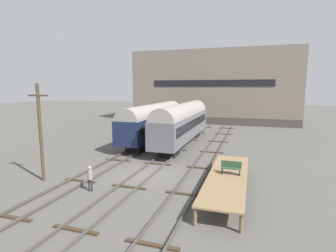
{
  "coord_description": "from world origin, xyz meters",
  "views": [
    {
      "loc": [
        8.14,
        -19.18,
        7.1
      ],
      "look_at": [
        -2.05,
        12.47,
        2.2
      ],
      "focal_mm": 28.0,
      "sensor_mm": 36.0,
      "label": 1
    }
  ],
  "objects_px": {
    "bench": "(231,167)",
    "train_car_navy": "(154,120)",
    "train_car_grey": "(183,121)",
    "person_worker": "(90,176)",
    "utility_pole": "(40,131)"
  },
  "relations": [
    {
      "from": "train_car_navy",
      "to": "bench",
      "type": "xyz_separation_m",
      "value": [
        11.03,
        -13.81,
        -1.28
      ]
    },
    {
      "from": "person_worker",
      "to": "utility_pole",
      "type": "xyz_separation_m",
      "value": [
        -4.66,
        0.7,
        2.79
      ]
    },
    {
      "from": "train_car_navy",
      "to": "bench",
      "type": "relative_size",
      "value": 12.07
    },
    {
      "from": "bench",
      "to": "utility_pole",
      "type": "xyz_separation_m",
      "value": [
        -13.82,
        -2.75,
        2.3
      ]
    },
    {
      "from": "train_car_navy",
      "to": "train_car_grey",
      "type": "height_order",
      "value": "train_car_grey"
    },
    {
      "from": "train_car_navy",
      "to": "train_car_grey",
      "type": "bearing_deg",
      "value": -10.69
    },
    {
      "from": "bench",
      "to": "train_car_navy",
      "type": "bearing_deg",
      "value": 128.6
    },
    {
      "from": "utility_pole",
      "to": "train_car_grey",
      "type": "bearing_deg",
      "value": 66.38
    },
    {
      "from": "person_worker",
      "to": "utility_pole",
      "type": "height_order",
      "value": "utility_pole"
    },
    {
      "from": "train_car_grey",
      "to": "bench",
      "type": "relative_size",
      "value": 12.31
    },
    {
      "from": "train_car_grey",
      "to": "person_worker",
      "type": "height_order",
      "value": "train_car_grey"
    },
    {
      "from": "train_car_navy",
      "to": "person_worker",
      "type": "height_order",
      "value": "train_car_navy"
    },
    {
      "from": "train_car_grey",
      "to": "train_car_navy",
      "type": "bearing_deg",
      "value": 169.31
    },
    {
      "from": "person_worker",
      "to": "train_car_grey",
      "type": "bearing_deg",
      "value": 82.24
    },
    {
      "from": "train_car_grey",
      "to": "utility_pole",
      "type": "height_order",
      "value": "utility_pole"
    }
  ]
}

